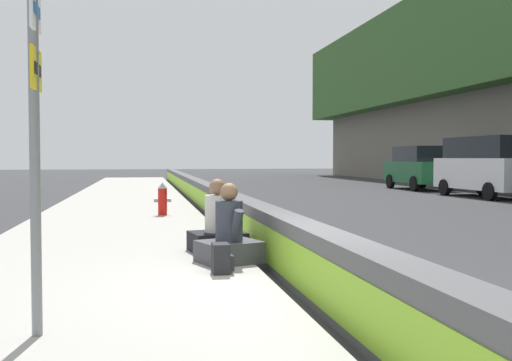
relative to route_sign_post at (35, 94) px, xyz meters
name	(u,v)px	position (x,y,z in m)	size (l,w,h in m)	color
ground_plane	(315,297)	(1.47, -2.95, -2.23)	(160.00, 160.00, 0.00)	#353538
sidewalk_strip	(89,301)	(1.47, -0.30, -2.16)	(80.00, 4.40, 0.14)	#A8A59E
jersey_barrier	(315,262)	(1.47, -2.94, -1.81)	(76.00, 0.45, 0.85)	#545456
route_sign_post	(35,94)	(0.00, 0.00, 0.00)	(0.44, 0.09, 3.60)	gray
fire_hydrant	(163,198)	(10.64, -1.43, -1.65)	(0.26, 0.46, 0.88)	red
seated_person_foreground	(229,238)	(3.22, -2.15, -1.73)	(0.95, 1.03, 1.17)	#424247
seated_person_middle	(217,229)	(4.27, -2.11, -1.72)	(0.87, 0.98, 1.20)	black
backpack	(221,259)	(2.43, -1.93, -1.90)	(0.32, 0.28, 0.40)	#232328
parked_car_fourth	(487,165)	(17.13, -15.13, -0.88)	(5.17, 2.25, 2.56)	silver
parked_car_midline	(419,167)	(23.39, -15.17, -1.05)	(4.85, 2.16, 2.28)	#145128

